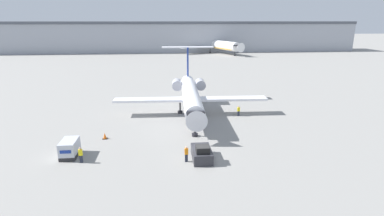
{
  "coord_description": "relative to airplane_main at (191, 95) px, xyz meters",
  "views": [
    {
      "loc": [
        -3.91,
        -29.86,
        14.87
      ],
      "look_at": [
        0.0,
        9.82,
        3.14
      ],
      "focal_mm": 28.0,
      "sensor_mm": 36.0,
      "label": 1
    }
  ],
  "objects": [
    {
      "name": "ground_plane",
      "position": [
        -0.52,
        -17.12,
        -3.23
      ],
      "size": [
        600.0,
        600.0,
        0.0
      ],
      "primitive_type": "plane",
      "color": "gray"
    },
    {
      "name": "terminal_building",
      "position": [
        -0.52,
        102.88,
        3.94
      ],
      "size": [
        180.0,
        16.8,
        14.29
      ],
      "color": "#9EA3AD",
      "rests_on": "ground"
    },
    {
      "name": "airplane_main",
      "position": [
        0.0,
        0.0,
        0.0
      ],
      "size": [
        24.82,
        24.94,
        10.02
      ],
      "color": "white",
      "rests_on": "ground"
    },
    {
      "name": "pushback_tug",
      "position": [
        -0.38,
        -16.9,
        -2.51
      ],
      "size": [
        2.09,
        3.81,
        1.91
      ],
      "color": "#2D2D33",
      "rests_on": "ground"
    },
    {
      "name": "luggage_cart",
      "position": [
        -15.14,
        -14.68,
        -2.26
      ],
      "size": [
        1.7,
        2.94,
        1.93
      ],
      "color": "#232326",
      "rests_on": "ground"
    },
    {
      "name": "worker_near_tug",
      "position": [
        -2.11,
        -17.32,
        -2.28
      ],
      "size": [
        0.4,
        0.25,
        1.8
      ],
      "color": "#232838",
      "rests_on": "ground"
    },
    {
      "name": "worker_by_wing",
      "position": [
        7.54,
        -1.93,
        -2.36
      ],
      "size": [
        0.4,
        0.24,
        1.68
      ],
      "color": "#232838",
      "rests_on": "ground"
    },
    {
      "name": "worker_on_apron",
      "position": [
        -13.49,
        -16.44,
        -2.29
      ],
      "size": [
        0.4,
        0.25,
        1.79
      ],
      "color": "#232838",
      "rests_on": "ground"
    },
    {
      "name": "traffic_cone_left",
      "position": [
        -12.17,
        -9.73,
        -2.84
      ],
      "size": [
        0.63,
        0.63,
        0.82
      ],
      "color": "black",
      "rests_on": "ground"
    },
    {
      "name": "airplane_parked_far_left",
      "position": [
        21.04,
        94.67,
        0.6
      ],
      "size": [
        35.18,
        37.06,
        10.94
      ],
      "color": "white",
      "rests_on": "ground"
    }
  ]
}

